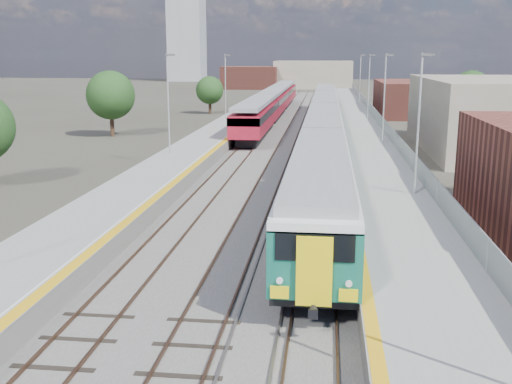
# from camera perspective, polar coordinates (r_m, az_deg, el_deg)

# --- Properties ---
(ground) EXTENTS (320.00, 320.00, 0.00)m
(ground) POSITION_cam_1_polar(r_m,az_deg,el_deg) (61.16, 5.04, 4.95)
(ground) COLOR #47443A
(ground) RESTS_ON ground
(ballast_bed) EXTENTS (10.50, 155.00, 0.06)m
(ballast_bed) POSITION_cam_1_polar(r_m,az_deg,el_deg) (63.73, 3.08, 5.33)
(ballast_bed) COLOR #565451
(ballast_bed) RESTS_ON ground
(tracks) EXTENTS (8.96, 160.00, 0.17)m
(tracks) POSITION_cam_1_polar(r_m,az_deg,el_deg) (65.35, 3.70, 5.58)
(tracks) COLOR #4C3323
(tracks) RESTS_ON ground
(platform_right) EXTENTS (4.70, 155.00, 8.52)m
(platform_right) POSITION_cam_1_polar(r_m,az_deg,el_deg) (63.63, 9.90, 5.61)
(platform_right) COLOR slate
(platform_right) RESTS_ON ground
(platform_left) EXTENTS (4.30, 155.00, 8.52)m
(platform_left) POSITION_cam_1_polar(r_m,az_deg,el_deg) (64.44, -2.99, 5.85)
(platform_left) COLOR slate
(platform_left) RESTS_ON ground
(buildings) EXTENTS (72.00, 185.50, 40.00)m
(buildings) POSITION_cam_1_polar(r_m,az_deg,el_deg) (150.49, -0.89, 13.76)
(buildings) COLOR brown
(buildings) RESTS_ON ground
(green_train) EXTENTS (2.97, 82.60, 3.27)m
(green_train) POSITION_cam_1_polar(r_m,az_deg,el_deg) (58.55, 6.49, 6.84)
(green_train) COLOR black
(green_train) RESTS_ON ground
(red_train) EXTENTS (2.96, 60.03, 3.74)m
(red_train) POSITION_cam_1_polar(r_m,az_deg,el_deg) (82.52, 1.68, 8.59)
(red_train) COLOR black
(red_train) RESTS_ON ground
(tree_b) EXTENTS (5.07, 5.07, 6.87)m
(tree_b) POSITION_cam_1_polar(r_m,az_deg,el_deg) (65.07, -13.69, 8.95)
(tree_b) COLOR #382619
(tree_b) RESTS_ON ground
(tree_c) EXTENTS (4.02, 4.02, 5.44)m
(tree_c) POSITION_cam_1_polar(r_m,az_deg,el_deg) (88.67, -4.43, 9.63)
(tree_c) COLOR #382619
(tree_c) RESTS_ON ground
(tree_d) EXTENTS (4.89, 4.89, 6.63)m
(tree_d) POSITION_cam_1_polar(r_m,az_deg,el_deg) (77.98, 19.80, 9.04)
(tree_d) COLOR #382619
(tree_d) RESTS_ON ground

